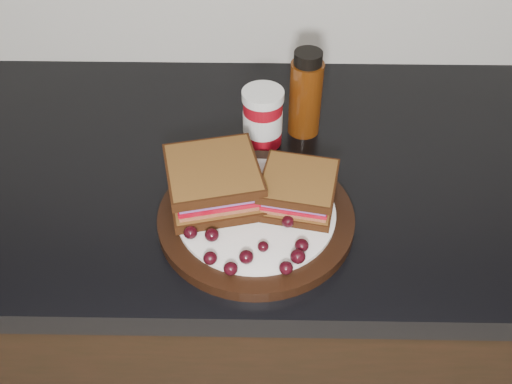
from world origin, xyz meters
TOP-DOWN VIEW (x-y plane):
  - base_cabinets at (0.00, 1.70)m, footprint 3.96×0.58m
  - countertop at (0.00, 1.70)m, footprint 3.98×0.60m
  - plate at (0.03, 1.57)m, footprint 0.28×0.28m
  - sandwich_left at (-0.03, 1.59)m, footprint 0.15×0.15m
  - sandwich_right at (0.09, 1.58)m, footprint 0.12×0.12m
  - grape_0 at (-0.05, 1.51)m, footprint 0.02×0.02m
  - grape_1 at (-0.03, 1.51)m, footprint 0.02×0.02m
  - grape_2 at (-0.03, 1.47)m, footprint 0.02×0.02m
  - grape_3 at (0.00, 1.45)m, footprint 0.02×0.02m
  - grape_4 at (0.02, 1.47)m, footprint 0.02×0.02m
  - grape_5 at (0.04, 1.49)m, footprint 0.02×0.02m
  - grape_6 at (0.07, 1.46)m, footprint 0.02×0.02m
  - grape_7 at (0.09, 1.47)m, footprint 0.02×0.02m
  - grape_8 at (0.09, 1.49)m, footprint 0.02×0.02m
  - grape_9 at (0.08, 1.54)m, footprint 0.02×0.02m
  - grape_10 at (0.11, 1.56)m, footprint 0.02×0.02m
  - grape_11 at (0.11, 1.57)m, footprint 0.02×0.02m
  - grape_12 at (0.11, 1.59)m, footprint 0.02×0.02m
  - grape_13 at (0.08, 1.63)m, footprint 0.02×0.02m
  - grape_14 at (-0.03, 1.61)m, footprint 0.02×0.02m
  - grape_15 at (-0.02, 1.59)m, footprint 0.02×0.02m
  - grape_16 at (-0.06, 1.58)m, footprint 0.02×0.02m
  - grape_17 at (-0.04, 1.55)m, footprint 0.02×0.02m
  - grape_18 at (-0.03, 1.61)m, footprint 0.02×0.02m
  - grape_19 at (-0.03, 1.61)m, footprint 0.02×0.02m
  - grape_20 at (-0.02, 1.56)m, footprint 0.02×0.02m
  - condiment_jar at (0.04, 1.75)m, footprint 0.08×0.08m
  - oil_bottle at (0.11, 1.78)m, footprint 0.07×0.07m

SIDE VIEW (x-z plane):
  - base_cabinets at x=0.00m, z-range 0.00..0.86m
  - countertop at x=0.00m, z-range 0.86..0.90m
  - plate at x=0.03m, z-range 0.90..0.92m
  - grape_5 at x=0.04m, z-range 0.92..0.94m
  - grape_11 at x=0.11m, z-range 0.92..0.94m
  - grape_13 at x=0.08m, z-range 0.92..0.94m
  - grape_19 at x=-0.03m, z-range 0.92..0.94m
  - grape_16 at x=-0.06m, z-range 0.92..0.94m
  - grape_14 at x=-0.03m, z-range 0.92..0.94m
  - grape_18 at x=-0.03m, z-range 0.92..0.94m
  - grape_9 at x=0.08m, z-range 0.92..0.94m
  - grape_20 at x=-0.02m, z-range 0.92..0.94m
  - grape_6 at x=0.07m, z-range 0.92..0.94m
  - grape_2 at x=-0.03m, z-range 0.92..0.94m
  - grape_3 at x=0.00m, z-range 0.92..0.94m
  - grape_8 at x=0.09m, z-range 0.92..0.94m
  - grape_0 at x=-0.05m, z-range 0.92..0.94m
  - grape_17 at x=-0.04m, z-range 0.92..0.94m
  - grape_4 at x=0.02m, z-range 0.92..0.94m
  - grape_1 at x=-0.03m, z-range 0.92..0.94m
  - grape_12 at x=0.11m, z-range 0.92..0.94m
  - grape_7 at x=0.09m, z-range 0.92..0.94m
  - grape_10 at x=0.11m, z-range 0.92..0.94m
  - grape_15 at x=-0.02m, z-range 0.92..0.94m
  - sandwich_right at x=0.09m, z-range 0.92..0.97m
  - condiment_jar at x=0.04m, z-range 0.90..1.00m
  - sandwich_left at x=-0.03m, z-range 0.92..0.98m
  - oil_bottle at x=0.11m, z-range 0.90..1.05m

